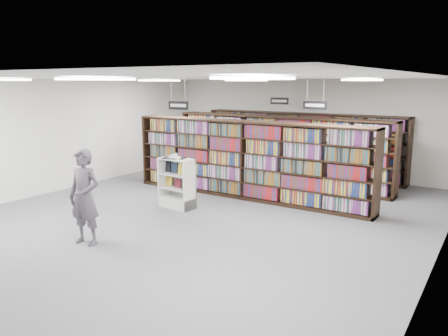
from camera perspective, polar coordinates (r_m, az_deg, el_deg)
The scene contains 19 objects.
floor at distance 10.40m, azimuth -2.70°, elevation -6.25°, with size 12.00×12.00×0.00m, color #515055.
ceiling at distance 9.93m, azimuth -2.87°, elevation 11.66°, with size 10.00×12.00×0.10m, color silver.
wall_back at distance 15.29m, azimuth 10.49°, elevation 5.28°, with size 10.00×0.10×3.20m, color silver.
wall_left at distance 13.56m, azimuth -20.27°, elevation 4.06°, with size 0.10×12.00×3.20m, color silver.
wall_right at distance 8.24m, azimuth 26.77°, elevation -0.60°, with size 0.10×12.00×3.20m, color silver.
bookshelf_row_near at distance 11.79m, azimuth 2.92°, elevation 1.07°, with size 7.00×0.60×2.10m.
bookshelf_row_mid at distance 13.54m, azimuth 7.16°, elevation 2.30°, with size 7.00×0.60×2.10m.
bookshelf_row_far at distance 15.07m, azimuth 9.98°, elevation 3.12°, with size 7.00×0.60×2.10m.
aisle_sign_left at distance 11.65m, azimuth -5.99°, elevation 8.24°, with size 0.65×0.02×0.80m.
aisle_sign_right at distance 11.88m, azimuth 11.78°, elevation 8.12°, with size 0.65×0.02×0.80m.
aisle_sign_center at distance 14.51m, azimuth 7.25°, elevation 8.77°, with size 0.65×0.02×0.80m.
troffer_front_center at distance 7.70m, azimuth -16.27°, elevation 11.10°, with size 0.60×1.20×0.04m, color white.
troffer_front_right at distance 5.78m, azimuth 4.08°, elevation 11.65°, with size 0.60×1.20×0.04m, color white.
troffer_back_left at distance 13.37m, azimuth -8.42°, elevation 11.24°, with size 0.60×1.20×0.04m, color white.
troffer_back_center at distance 11.61m, azimuth 3.02°, elevation 11.38°, with size 0.60×1.20×0.04m, color white.
troffer_back_right at distance 10.44m, azimuth 17.70°, elevation 10.91°, with size 0.60×1.20×0.04m, color white.
endcap_display at distance 11.03m, azimuth -6.05°, elevation -2.93°, with size 0.93×0.51×1.26m.
open_book at distance 10.87m, azimuth -6.52°, elevation 1.45°, with size 0.65×0.50×0.13m.
shopper at distance 8.83m, azimuth -17.75°, elevation -3.64°, with size 0.68×0.45×1.87m, color #544E59.
Camera 1 is at (5.79, -8.06, 3.10)m, focal length 35.00 mm.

